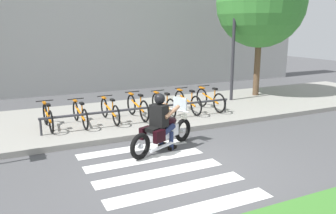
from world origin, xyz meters
The scene contains 20 objects.
ground_plane centered at (0.00, 0.00, 0.00)m, with size 48.00×48.00×0.00m, color #4C4C4F.
sidewalk centered at (0.00, 4.41, 0.07)m, with size 24.00×4.40×0.15m, color gray.
crosswalk_stripe_0 centered at (-0.66, -1.60, 0.00)m, with size 2.80×0.40×0.01m, color white.
crosswalk_stripe_1 centered at (-0.66, -0.80, 0.00)m, with size 2.80×0.40×0.01m, color white.
crosswalk_stripe_2 centered at (-0.66, 0.00, 0.00)m, with size 2.80×0.40×0.01m, color white.
crosswalk_stripe_3 centered at (-0.66, 0.80, 0.00)m, with size 2.80×0.40×0.01m, color white.
crosswalk_stripe_4 centered at (-0.66, 1.60, 0.00)m, with size 2.80×0.40×0.01m, color white.
motorcycle centered at (-0.01, 1.23, 0.45)m, with size 2.06×1.09×1.21m.
rider centered at (-0.09, 1.20, 0.82)m, with size 0.76×0.70×1.43m.
bicycle_0 centered at (-2.40, 3.77, 0.50)m, with size 0.48×1.58×0.76m.
bicycle_1 centered at (-1.52, 3.77, 0.49)m, with size 0.48×1.70×0.73m.
bicycle_2 centered at (-0.63, 3.77, 0.49)m, with size 0.48×1.71×0.74m.
bicycle_3 centered at (0.26, 3.77, 0.52)m, with size 0.48×1.69×0.80m.
bicycle_4 centered at (1.15, 3.77, 0.50)m, with size 0.48×1.67×0.77m.
bicycle_5 centered at (2.04, 3.77, 0.51)m, with size 0.48×1.72×0.79m.
bicycle_6 centered at (2.93, 3.77, 0.51)m, with size 0.48×1.70×0.80m.
bike_rack centered at (0.26, 3.22, 0.58)m, with size 5.93×0.07×0.49m.
street_lamp centered at (4.57, 4.81, 2.69)m, with size 0.28×0.28×4.46m.
tree_near_rack centered at (6.11, 5.21, 3.89)m, with size 3.56×3.56×5.68m.
building_backdrop centered at (0.00, 10.11, 3.65)m, with size 24.00×1.20×7.31m, color #A2A2A2.
Camera 1 is at (-3.31, -5.95, 2.92)m, focal length 36.29 mm.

